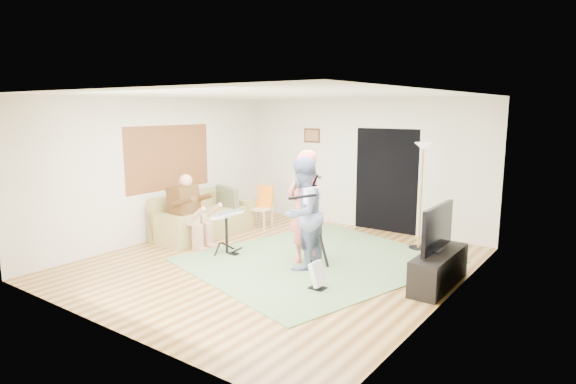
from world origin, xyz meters
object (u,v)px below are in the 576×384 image
object	(u,v)px
drum_kit	(227,235)
guitar_spare	(318,274)
guitarist	(302,214)
torchiere_lamp	(422,177)
tv_cabinet	(439,269)
dining_chair	(263,213)
television	(438,228)
sofa	(201,221)
singer	(305,206)

from	to	relation	value
drum_kit	guitar_spare	distance (m)	2.25
guitarist	guitar_spare	bearing A→B (deg)	42.13
torchiere_lamp	tv_cabinet	size ratio (longest dim) A/B	1.36
dining_chair	television	size ratio (longest dim) A/B	0.81
television	sofa	bearing A→B (deg)	179.65
torchiere_lamp	dining_chair	bearing A→B (deg)	-172.66
torchiere_lamp	singer	bearing A→B (deg)	-125.42
drum_kit	television	world-z (taller)	television
tv_cabinet	guitarist	bearing A→B (deg)	-166.86
guitarist	tv_cabinet	bearing A→B (deg)	97.43
guitarist	drum_kit	bearing A→B (deg)	-89.95
drum_kit	dining_chair	xyz separation A→B (m)	(-0.67, 1.82, -0.01)
torchiere_lamp	dining_chair	size ratio (longest dim) A/B	2.15
guitarist	dining_chair	bearing A→B (deg)	-133.59
drum_kit	television	xyz separation A→B (m)	(3.45, 0.62, 0.52)
drum_kit	singer	world-z (taller)	singer
guitarist	television	xyz separation A→B (m)	(1.97, 0.47, -0.03)
guitar_spare	dining_chair	bearing A→B (deg)	141.00
tv_cabinet	torchiere_lamp	bearing A→B (deg)	119.31
sofa	tv_cabinet	bearing A→B (deg)	-0.34
guitar_spare	television	xyz separation A→B (m)	(1.26, 1.12, 0.62)
drum_kit	tv_cabinet	bearing A→B (deg)	10.06
guitar_spare	dining_chair	size ratio (longest dim) A/B	0.91
singer	television	xyz separation A→B (m)	(2.13, 0.17, -0.07)
singer	dining_chair	bearing A→B (deg)	-109.97
torchiere_lamp	dining_chair	distance (m)	3.43
drum_kit	singer	size ratio (longest dim) A/B	0.41
singer	television	world-z (taller)	singer
singer	tv_cabinet	world-z (taller)	singer
guitar_spare	torchiere_lamp	xyz separation A→B (m)	(0.40, 2.73, 1.08)
torchiere_lamp	drum_kit	bearing A→B (deg)	-139.23
tv_cabinet	television	bearing A→B (deg)	180.00
television	drum_kit	bearing A→B (deg)	-169.79
torchiere_lamp	tv_cabinet	bearing A→B (deg)	-60.69
drum_kit	torchiere_lamp	bearing A→B (deg)	40.77
guitarist	dining_chair	world-z (taller)	guitarist
guitar_spare	torchiere_lamp	world-z (taller)	torchiere_lamp
drum_kit	guitar_spare	size ratio (longest dim) A/B	0.93
guitar_spare	television	bearing A→B (deg)	41.54
guitar_spare	dining_chair	world-z (taller)	dining_chair
guitar_spare	dining_chair	xyz separation A→B (m)	(-2.86, 2.31, 0.09)
sofa	drum_kit	bearing A→B (deg)	-26.69
guitar_spare	guitarist	bearing A→B (deg)	137.83
sofa	dining_chair	size ratio (longest dim) A/B	2.34
dining_chair	tv_cabinet	xyz separation A→B (m)	(4.17, -1.20, -0.07)
dining_chair	guitar_spare	bearing A→B (deg)	-46.52
sofa	drum_kit	distance (m)	1.45
singer	tv_cabinet	bearing A→B (deg)	109.02
dining_chair	television	distance (m)	4.32
television	singer	bearing A→B (deg)	-175.39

